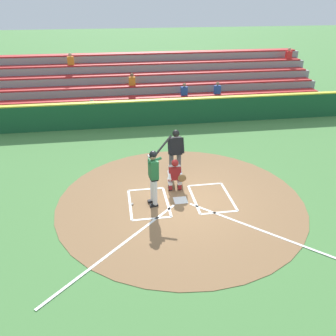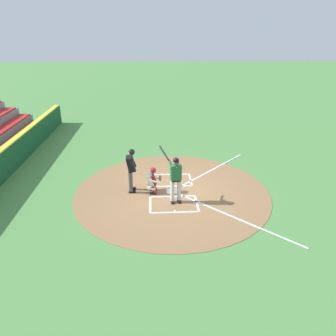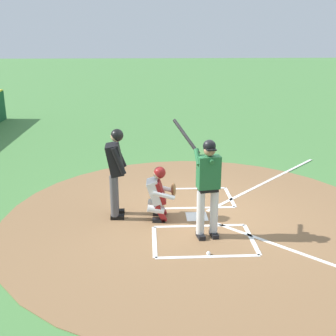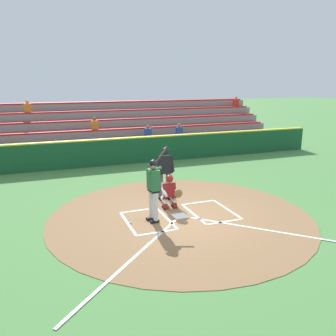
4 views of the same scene
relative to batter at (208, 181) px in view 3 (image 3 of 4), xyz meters
name	(u,v)px [view 3 (image 3 of 4)]	position (x,y,z in m)	size (l,w,h in m)	color
ground_plane	(197,217)	(-0.87, -0.07, -1.10)	(120.00, 120.00, 0.00)	#4C8442
dirt_circle	(197,217)	(-0.87, -0.07, -1.09)	(8.00, 8.00, 0.01)	olive
home_plate_and_chalk	(239,216)	(-0.87, 0.81, -1.08)	(7.93, 4.91, 0.01)	white
batter	(208,181)	(0.00, 0.00, 0.00)	(0.87, 0.83, 2.13)	silver
catcher	(159,192)	(-0.83, -0.85, -0.51)	(0.59, 0.62, 1.13)	black
plate_umpire	(115,167)	(-0.99, -1.72, -0.02)	(0.59, 0.42, 1.86)	#4C4C51
baseball	(208,253)	(0.70, -0.05, -1.06)	(0.07, 0.07, 0.07)	white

